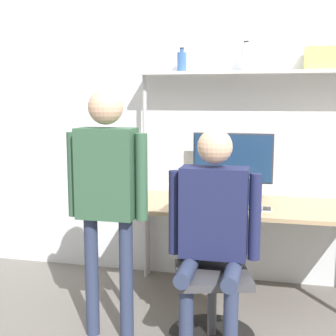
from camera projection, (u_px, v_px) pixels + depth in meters
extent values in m
plane|color=slate|center=(237.00, 321.00, 3.35)|extent=(12.00, 12.00, 0.00)
cube|color=silver|center=(249.00, 125.00, 3.94)|extent=(8.00, 0.06, 2.70)
cube|color=tan|center=(244.00, 206.00, 3.63)|extent=(1.86, 0.78, 0.03)
cylinder|color=#A5A5AA|center=(124.00, 259.00, 3.57)|extent=(0.05, 0.05, 0.73)
cylinder|color=#A5A5AA|center=(147.00, 234.00, 4.20)|extent=(0.05, 0.05, 0.73)
cube|color=silver|center=(249.00, 73.00, 3.71)|extent=(1.77, 0.26, 0.02)
cylinder|color=#B2B2B7|center=(145.00, 178.00, 4.04)|extent=(0.04, 0.04, 1.79)
cylinder|color=#333338|center=(232.00, 197.00, 3.86)|extent=(0.19, 0.19, 0.01)
cylinder|color=#333338|center=(232.00, 189.00, 3.85)|extent=(0.06, 0.06, 0.13)
cube|color=#333338|center=(233.00, 158.00, 3.82)|extent=(0.65, 0.01, 0.41)
cube|color=navy|center=(233.00, 158.00, 3.81)|extent=(0.63, 0.02, 0.38)
cube|color=#BCBCC1|center=(231.00, 209.00, 3.46)|extent=(0.28, 0.23, 0.01)
cube|color=black|center=(231.00, 209.00, 3.44)|extent=(0.24, 0.12, 0.00)
cube|color=#BCBCC1|center=(233.00, 191.00, 3.54)|extent=(0.28, 0.04, 0.23)
cube|color=navy|center=(233.00, 191.00, 3.53)|extent=(0.25, 0.03, 0.20)
cube|color=silver|center=(267.00, 209.00, 3.45)|extent=(0.07, 0.15, 0.01)
cube|color=black|center=(267.00, 209.00, 3.45)|extent=(0.06, 0.13, 0.00)
cylinder|color=#4C4C51|center=(212.00, 306.00, 3.02)|extent=(0.06, 0.06, 0.38)
cube|color=#3F3F44|center=(212.00, 275.00, 2.98)|extent=(0.56, 0.56, 0.05)
cube|color=#3F3F44|center=(209.00, 228.00, 3.15)|extent=(0.41, 0.15, 0.45)
cylinder|color=#2D3856|center=(186.00, 317.00, 2.88)|extent=(0.09, 0.09, 0.49)
cylinder|color=#2D3856|center=(231.00, 321.00, 2.82)|extent=(0.09, 0.09, 0.49)
cylinder|color=#2D3856|center=(187.00, 270.00, 2.87)|extent=(0.10, 0.38, 0.10)
cylinder|color=#2D3856|center=(232.00, 274.00, 2.81)|extent=(0.10, 0.38, 0.10)
cube|color=#1E234C|center=(214.00, 212.00, 2.95)|extent=(0.42, 0.20, 0.58)
cylinder|color=#1E234C|center=(175.00, 212.00, 3.01)|extent=(0.08, 0.08, 0.55)
cylinder|color=#1E234C|center=(255.00, 217.00, 2.90)|extent=(0.08, 0.08, 0.55)
sphere|color=#D8AD8C|center=(215.00, 147.00, 2.89)|extent=(0.22, 0.22, 0.22)
cylinder|color=#2D3856|center=(92.00, 276.00, 3.11)|extent=(0.09, 0.09, 0.82)
cylinder|color=#2D3856|center=(126.00, 279.00, 3.05)|extent=(0.09, 0.09, 0.82)
cube|color=#33593F|center=(107.00, 173.00, 2.98)|extent=(0.37, 0.20, 0.58)
cylinder|color=#33593F|center=(73.00, 174.00, 3.03)|extent=(0.08, 0.08, 0.55)
cylinder|color=#33593F|center=(142.00, 177.00, 2.93)|extent=(0.08, 0.08, 0.55)
sphere|color=#D8AD8C|center=(106.00, 107.00, 2.91)|extent=(0.22, 0.22, 0.22)
cylinder|color=silver|center=(246.00, 59.00, 3.70)|extent=(0.08, 0.08, 0.19)
cylinder|color=silver|center=(246.00, 45.00, 3.69)|extent=(0.04, 0.04, 0.04)
cylinder|color=black|center=(246.00, 42.00, 3.68)|extent=(0.04, 0.04, 0.01)
cylinder|color=#335999|center=(182.00, 62.00, 3.82)|extent=(0.08, 0.08, 0.16)
cylinder|color=#335999|center=(182.00, 51.00, 3.81)|extent=(0.04, 0.04, 0.03)
cylinder|color=black|center=(182.00, 48.00, 3.81)|extent=(0.04, 0.04, 0.01)
cube|color=#DBCC66|center=(320.00, 59.00, 3.58)|extent=(0.23, 0.20, 0.17)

